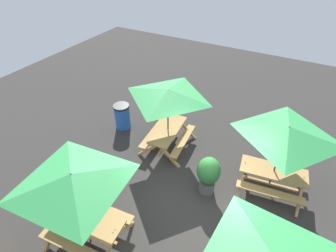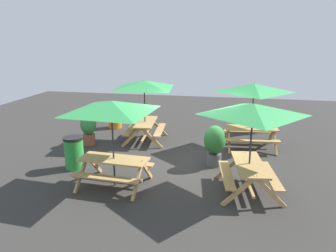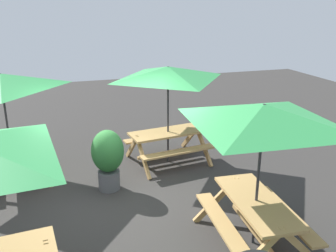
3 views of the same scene
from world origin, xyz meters
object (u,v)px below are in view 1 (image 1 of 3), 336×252
(picnic_table_1, at_px, (74,184))
(picnic_table_2, at_px, (168,98))
(trash_bin_blue, at_px, (122,116))
(picnic_table_0, at_px, (286,137))
(potted_plant_0, at_px, (208,174))

(picnic_table_1, relative_size, picnic_table_2, 1.21)
(picnic_table_1, bearing_deg, trash_bin_blue, -69.22)
(picnic_table_2, bearing_deg, picnic_table_1, -6.17)
(picnic_table_0, height_order, picnic_table_1, same)
(picnic_table_1, height_order, trash_bin_blue, picnic_table_1)
(trash_bin_blue, bearing_deg, picnic_table_1, 116.02)
(picnic_table_1, height_order, potted_plant_0, picnic_table_1)
(picnic_table_1, xyz_separation_m, picnic_table_2, (-0.07, -3.88, 0.00))
(picnic_table_2, height_order, potted_plant_0, picnic_table_2)
(trash_bin_blue, height_order, potted_plant_0, potted_plant_0)
(potted_plant_0, bearing_deg, picnic_table_1, 53.84)
(picnic_table_0, xyz_separation_m, picnic_table_2, (3.48, -0.21, 0.00))
(picnic_table_2, distance_m, potted_plant_0, 2.57)
(picnic_table_0, relative_size, picnic_table_1, 0.83)
(picnic_table_1, distance_m, picnic_table_2, 3.88)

